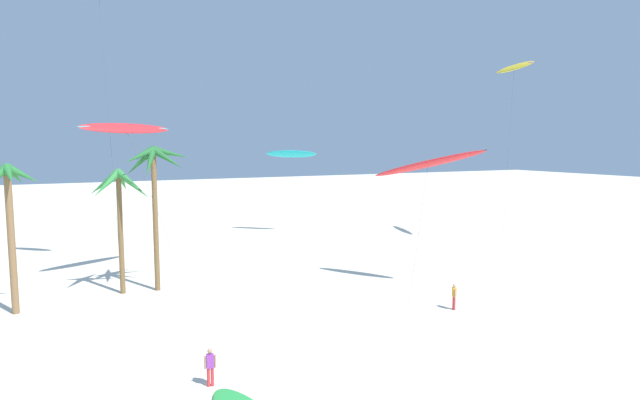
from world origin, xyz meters
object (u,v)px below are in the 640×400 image
object	(u,v)px
palm_tree_3	(119,193)
flying_kite_4	(428,164)
palm_tree_4	(155,170)
flying_kite_2	(291,154)
flying_kite_1	(514,67)
person_near_left	(210,366)
flying_kite_0	(126,128)
person_foreground_walker	(454,295)
palm_tree_2	(9,199)

from	to	relation	value
palm_tree_3	flying_kite_4	world-z (taller)	flying_kite_4
palm_tree_4	flying_kite_2	world-z (taller)	palm_tree_4
palm_tree_3	flying_kite_4	xyz separation A→B (m)	(19.78, -7.91, 1.90)
flying_kite_1	person_near_left	world-z (taller)	flying_kite_1
flying_kite_0	person_foreground_walker	world-z (taller)	flying_kite_0
flying_kite_1	person_near_left	size ratio (longest dim) A/B	11.13
flying_kite_2	palm_tree_3	bearing A→B (deg)	-139.58
flying_kite_1	flying_kite_2	bearing A→B (deg)	140.13
palm_tree_4	flying_kite_0	world-z (taller)	flying_kite_0
person_foreground_walker	palm_tree_2	bearing A→B (deg)	155.39
flying_kite_1	person_foreground_walker	xyz separation A→B (m)	(-19.82, -14.83, -17.04)
flying_kite_1	flying_kite_4	distance (m)	22.53
flying_kite_4	person_foreground_walker	size ratio (longest dim) A/B	6.21
palm_tree_2	person_foreground_walker	bearing A→B (deg)	-24.61
palm_tree_3	flying_kite_4	bearing A→B (deg)	-21.80
palm_tree_2	flying_kite_1	world-z (taller)	flying_kite_1
flying_kite_0	person_foreground_walker	bearing A→B (deg)	-44.39
palm_tree_2	flying_kite_1	xyz separation A→B (m)	(44.28, 3.62, 10.92)
palm_tree_3	flying_kite_0	size ratio (longest dim) A/B	0.72
palm_tree_2	palm_tree_4	bearing A→B (deg)	10.04
person_foreground_walker	palm_tree_3	bearing A→B (deg)	144.47
flying_kite_2	flying_kite_4	world-z (taller)	flying_kite_4
palm_tree_4	flying_kite_4	xyz separation A→B (m)	(17.45, -7.71, 0.36)
flying_kite_2	flying_kite_4	bearing A→B (deg)	-90.29
palm_tree_2	flying_kite_0	distance (m)	10.21
flying_kite_4	person_foreground_walker	world-z (taller)	flying_kite_4
palm_tree_2	flying_kite_0	world-z (taller)	flying_kite_0
flying_kite_4	flying_kite_2	bearing A→B (deg)	89.71
flying_kite_1	palm_tree_3	bearing A→B (deg)	-177.15
flying_kite_1	person_near_left	xyz separation A→B (m)	(-36.12, -18.40, -17.03)
palm_tree_3	person_foreground_walker	distance (m)	23.09
flying_kite_4	palm_tree_2	bearing A→B (deg)	166.70
palm_tree_2	palm_tree_4	size ratio (longest dim) A/B	0.90
palm_tree_2	palm_tree_4	world-z (taller)	palm_tree_4
palm_tree_2	flying_kite_2	xyz separation A→B (m)	(26.25, 18.69, 2.13)
flying_kite_0	flying_kite_4	world-z (taller)	flying_kite_0
palm_tree_2	person_near_left	size ratio (longest dim) A/B	5.52
palm_tree_3	flying_kite_4	size ratio (longest dim) A/B	0.85
person_foreground_walker	palm_tree_4	bearing A→B (deg)	141.10
palm_tree_2	flying_kite_2	bearing A→B (deg)	35.45
person_near_left	palm_tree_2	bearing A→B (deg)	118.91
flying_kite_2	flying_kite_4	distance (m)	24.87
flying_kite_0	flying_kite_1	world-z (taller)	flying_kite_1
palm_tree_2	palm_tree_3	bearing A→B (deg)	15.33
flying_kite_1	flying_kite_2	size ratio (longest dim) A/B	1.91
palm_tree_2	person_foreground_walker	world-z (taller)	palm_tree_2
flying_kite_0	person_near_left	xyz separation A→B (m)	(0.81, -20.32, -10.54)
flying_kite_4	person_near_left	distance (m)	21.46
palm_tree_4	flying_kite_1	size ratio (longest dim) A/B	0.55
palm_tree_4	flying_kite_0	xyz separation A→B (m)	(-1.32, 4.01, 2.91)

